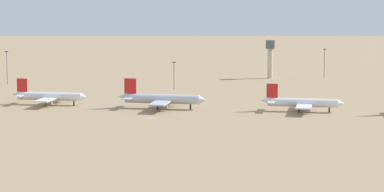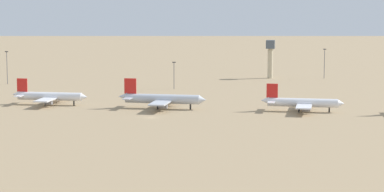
{
  "view_description": "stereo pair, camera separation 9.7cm",
  "coord_description": "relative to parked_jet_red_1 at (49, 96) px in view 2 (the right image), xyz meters",
  "views": [
    {
      "loc": [
        67.05,
        -288.71,
        46.21
      ],
      "look_at": [
        12.23,
        23.84,
        6.0
      ],
      "focal_mm": 70.28,
      "sensor_mm": 36.0,
      "label": 1
    },
    {
      "loc": [
        67.14,
        -288.69,
        46.21
      ],
      "look_at": [
        12.23,
        23.84,
        6.0
      ],
      "focal_mm": 70.28,
      "sensor_mm": 36.0,
      "label": 2
    }
  ],
  "objects": [
    {
      "name": "light_pole_west",
      "position": [
        43.13,
        69.87,
        4.56
      ],
      "size": [
        1.8,
        0.5,
        14.39
      ],
      "color": "#59595E",
      "rests_on": "ground"
    },
    {
      "name": "light_pole_mid",
      "position": [
        -53.39,
        76.5,
        6.65
      ],
      "size": [
        1.8,
        0.5,
        18.46
      ],
      "color": "#59595E",
      "rests_on": "ground"
    },
    {
      "name": "parked_jet_red_1",
      "position": [
        0.0,
        0.0,
        0.0
      ],
      "size": [
        35.25,
        29.5,
        11.68
      ],
      "rotation": [
        0.0,
        0.0,
        0.01
      ],
      "color": "white",
      "rests_on": "ground"
    },
    {
      "name": "parked_jet_red_2",
      "position": [
        52.23,
        -3.21,
        0.4
      ],
      "size": [
        38.96,
        32.6,
        12.9
      ],
      "rotation": [
        0.0,
        0.0,
        -0.01
      ],
      "color": "silver",
      "rests_on": "ground"
    },
    {
      "name": "light_pole_east",
      "position": [
        121.4,
        138.47,
        6.34
      ],
      "size": [
        1.8,
        0.5,
        17.86
      ],
      "color": "#59595E",
      "rests_on": "ground"
    },
    {
      "name": "ground",
      "position": [
        53.68,
        -28.56,
        -3.83
      ],
      "size": [
        4000.0,
        4000.0,
        0.0
      ],
      "primitive_type": "plane",
      "color": "#9E8460"
    },
    {
      "name": "parked_jet_red_3",
      "position": [
        112.19,
        -1.66,
        -0.02
      ],
      "size": [
        35.04,
        29.32,
        11.61
      ],
      "rotation": [
        0.0,
        0.0,
        -0.01
      ],
      "color": "white",
      "rests_on": "ground"
    },
    {
      "name": "control_tower",
      "position": [
        89.3,
        134.41,
        10.01
      ],
      "size": [
        5.2,
        5.2,
        22.93
      ],
      "color": "#C6B793",
      "rests_on": "ground"
    }
  ]
}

